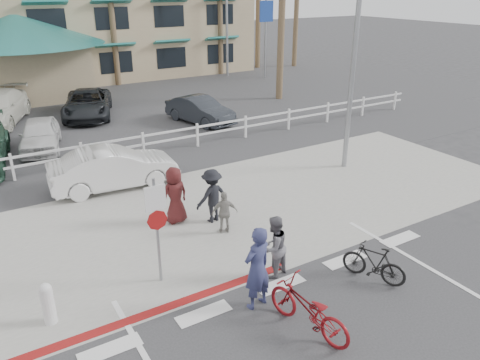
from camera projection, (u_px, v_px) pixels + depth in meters
ground at (297, 299)px, 10.34m from camera, size 140.00×140.00×0.00m
bike_path at (362, 355)px, 8.77m from camera, size 12.00×16.00×0.01m
sidewalk_plaza at (204, 218)px, 13.88m from camera, size 22.00×7.00×0.01m
cross_street at (154, 174)px, 17.03m from camera, size 40.00×5.00×0.01m
parking_lot at (86, 116)px, 24.51m from camera, size 50.00×16.00×0.01m
curb_red at (148, 314)px, 9.85m from camera, size 7.00×0.25×0.02m
rail_fence at (146, 144)px, 18.65m from camera, size 29.40×0.16×1.00m
sign_post at (157, 226)px, 10.41m from camera, size 0.50×0.10×2.90m
bollard_0 at (48, 303)px, 9.44m from camera, size 0.26×0.26×0.95m
streetlight_0 at (355, 44)px, 16.02m from camera, size 0.60×2.00×9.00m
streetlight_1 at (227, 8)px, 33.11m from camera, size 0.60×2.00×9.50m
info_sign at (265, 38)px, 33.26m from camera, size 1.20×0.16×5.60m
bike_red at (308, 309)px, 9.20m from camera, size 1.08×2.08×1.04m
rider_red at (257, 268)px, 9.76m from camera, size 0.77×0.58×1.90m
bike_black at (374, 263)px, 10.84m from camera, size 1.02×1.56×0.91m
rider_black at (274, 247)px, 10.88m from camera, size 0.89×0.77×1.55m
pedestrian_a at (212, 196)px, 13.42m from camera, size 1.12×0.76×1.61m
pedestrian_child at (225, 213)px, 12.85m from camera, size 0.78×0.53×1.23m
pedestrian_b at (175, 195)px, 13.35m from camera, size 0.91×0.68×1.69m
car_white_sedan at (114, 168)px, 15.71m from camera, size 4.32×1.82×1.39m
lot_car_2 at (40, 135)px, 19.36m from camera, size 2.32×3.99×1.28m
lot_car_3 at (200, 110)px, 23.05m from camera, size 2.32×4.14×1.29m
lot_car_5 at (88, 104)px, 24.10m from camera, size 3.69×5.35×1.36m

